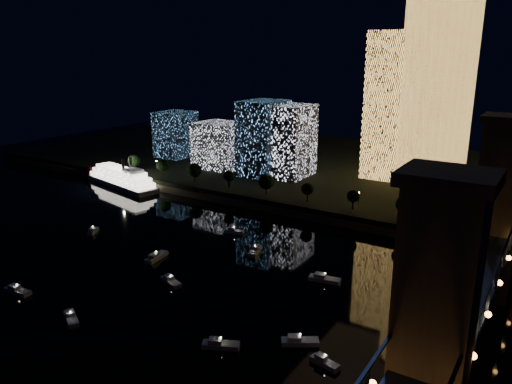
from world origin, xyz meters
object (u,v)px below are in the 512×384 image
truss_bridge (458,315)px  riverboat (119,177)px  tower_cylindrical (436,92)px  tower_rectangular (393,106)px

truss_bridge → riverboat: size_ratio=5.00×
riverboat → truss_bridge: bearing=-22.7°
tower_cylindrical → riverboat: size_ratio=1.59×
riverboat → tower_cylindrical: bearing=27.0°
tower_cylindrical → tower_rectangular: (-19.98, 2.26, -7.76)m
tower_cylindrical → truss_bridge: tower_cylindrical is taller
tower_cylindrical → riverboat: tower_cylindrical is taller
tower_rectangular → riverboat: 138.62m
tower_cylindrical → riverboat: (-133.91, -68.26, -43.31)m
truss_bridge → riverboat: truss_bridge is taller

